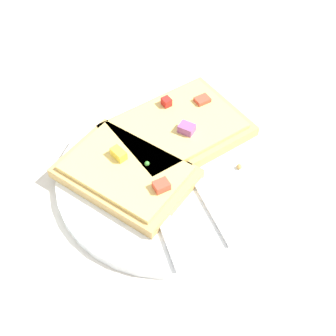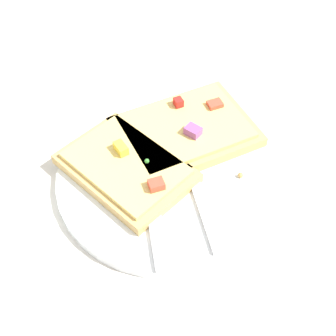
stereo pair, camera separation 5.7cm
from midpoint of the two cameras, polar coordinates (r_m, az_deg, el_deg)
The scene contains 7 objects.
ground_plane at distance 0.59m, azimuth 2.78°, elevation -1.53°, with size 4.00×4.00×0.00m, color beige.
plate at distance 0.59m, azimuth 2.80°, elevation -1.17°, with size 0.28×0.28×0.01m.
fork at distance 0.58m, azimuth 5.49°, elevation -0.32°, with size 0.06×0.22×0.01m.
knife at distance 0.55m, azimuth 1.06°, elevation -4.74°, with size 0.07×0.20×0.01m.
pizza_slice_main at distance 0.62m, azimuth 4.79°, elevation 4.46°, with size 0.18×0.14×0.03m.
pizza_slice_corner at distance 0.58m, azimuth -2.29°, elevation -0.06°, with size 0.16×0.19×0.03m.
crumb_scatter at distance 0.56m, azimuth 3.41°, elevation -2.34°, with size 0.12×0.05×0.01m.
Camera 2 is at (0.14, 0.34, 0.46)m, focal length 50.00 mm.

